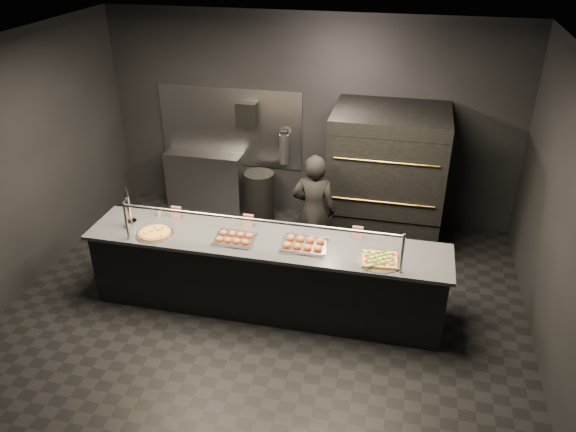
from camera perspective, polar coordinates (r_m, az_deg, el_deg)
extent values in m
plane|color=black|center=(6.78, -2.18, -9.18)|extent=(6.00, 6.00, 0.00)
plane|color=black|center=(5.49, -2.78, 16.46)|extent=(6.00, 6.00, 0.00)
cube|color=black|center=(8.24, 2.14, 9.76)|extent=(6.00, 0.04, 3.00)
cube|color=black|center=(4.02, -11.99, -13.26)|extent=(6.00, 0.04, 3.00)
cube|color=black|center=(7.32, -25.84, 4.37)|extent=(0.04, 5.00, 3.00)
cube|color=black|center=(6.01, 26.37, -0.78)|extent=(0.04, 5.00, 3.00)
cube|color=#99999E|center=(8.58, -5.89, 8.98)|extent=(2.20, 0.02, 1.20)
cube|color=black|center=(6.52, -2.25, -6.12)|extent=(4.00, 0.70, 0.88)
cube|color=#313136|center=(6.27, -2.33, -2.65)|extent=(4.10, 0.78, 0.04)
cylinder|color=#99999E|center=(6.43, -16.10, -0.48)|extent=(0.03, 0.03, 0.45)
cylinder|color=#99999E|center=(5.72, 11.52, -3.75)|extent=(0.03, 0.03, 0.45)
cylinder|color=#99999E|center=(5.80, -3.18, -0.42)|extent=(3.00, 0.04, 0.04)
cube|color=black|center=(8.05, 9.58, -0.45)|extent=(1.50, 1.15, 0.60)
cube|color=black|center=(7.78, 9.93, 3.42)|extent=(1.50, 1.20, 0.55)
cube|color=black|center=(7.57, 10.27, 7.19)|extent=(1.50, 1.20, 0.55)
cube|color=black|center=(7.45, 10.52, 9.84)|extent=(1.50, 1.20, 0.18)
cylinder|color=gold|center=(7.22, 9.57, 1.40)|extent=(1.30, 0.02, 0.02)
cylinder|color=gold|center=(7.00, 9.93, 5.41)|extent=(1.30, 0.02, 0.02)
cube|color=#99999E|center=(8.89, -8.40, 3.62)|extent=(1.20, 0.35, 0.90)
cube|color=black|center=(8.33, -4.18, 10.28)|extent=(0.30, 0.20, 0.35)
cylinder|color=#B2B2B7|center=(8.37, -0.41, 6.81)|extent=(0.14, 0.14, 0.45)
cube|color=black|center=(8.29, -0.42, 8.42)|extent=(0.10, 0.06, 0.06)
cylinder|color=silver|center=(6.76, -15.65, -0.74)|extent=(0.14, 0.14, 0.08)
cylinder|color=silver|center=(6.68, -15.85, 0.59)|extent=(0.05, 0.05, 0.35)
cylinder|color=silver|center=(6.55, -16.33, 1.49)|extent=(0.02, 0.10, 0.02)
cone|color=black|center=(6.57, -16.12, 2.48)|extent=(0.05, 0.05, 0.14)
cylinder|color=silver|center=(6.55, -13.38, -1.78)|extent=(0.43, 0.43, 0.01)
cylinder|color=#B9813B|center=(6.54, -13.39, -1.69)|extent=(0.37, 0.37, 0.02)
cylinder|color=#F6B250|center=(6.54, -13.40, -1.60)|extent=(0.32, 0.32, 0.01)
cube|color=silver|center=(6.28, -5.45, -2.40)|extent=(0.47, 0.37, 0.02)
ellipsoid|color=#C6702A|center=(6.25, -6.98, -2.30)|extent=(0.08, 0.08, 0.05)
ellipsoid|color=#C6702A|center=(6.37, -6.55, -1.65)|extent=(0.08, 0.08, 0.05)
ellipsoid|color=#C6702A|center=(6.22, -6.11, -2.41)|extent=(0.08, 0.08, 0.05)
ellipsoid|color=#C6702A|center=(6.34, -5.70, -1.76)|extent=(0.08, 0.08, 0.05)
ellipsoid|color=#C6702A|center=(6.19, -5.23, -2.52)|extent=(0.08, 0.08, 0.05)
ellipsoid|color=#C6702A|center=(6.31, -4.83, -1.86)|extent=(0.08, 0.08, 0.05)
ellipsoid|color=#C6702A|center=(6.16, -4.34, -2.63)|extent=(0.08, 0.08, 0.05)
ellipsoid|color=#C6702A|center=(6.28, -3.96, -1.97)|extent=(0.08, 0.08, 0.05)
cube|color=silver|center=(6.15, 1.64, -3.03)|extent=(0.54, 0.42, 0.02)
ellipsoid|color=#C6702A|center=(6.09, -0.07, -2.92)|extent=(0.09, 0.09, 0.06)
ellipsoid|color=#C6702A|center=(6.22, 0.27, -2.16)|extent=(0.09, 0.09, 0.06)
ellipsoid|color=#C6702A|center=(6.07, 0.97, -3.04)|extent=(0.09, 0.09, 0.06)
ellipsoid|color=#C6702A|center=(6.20, 1.28, -2.27)|extent=(0.09, 0.09, 0.06)
ellipsoid|color=#C6702A|center=(6.05, 2.01, -3.16)|extent=(0.09, 0.09, 0.06)
ellipsoid|color=#C6702A|center=(6.19, 2.30, -2.39)|extent=(0.09, 0.09, 0.06)
ellipsoid|color=#C6702A|center=(6.03, 3.05, -3.29)|extent=(0.09, 0.09, 0.06)
ellipsoid|color=#C6702A|center=(6.17, 3.32, -2.51)|extent=(0.09, 0.09, 0.06)
cylinder|color=silver|center=(5.97, 9.28, -4.53)|extent=(0.47, 0.47, 0.01)
cube|color=#B9813B|center=(5.96, 9.29, -4.40)|extent=(0.40, 0.36, 0.02)
cube|color=#F6B250|center=(5.95, 9.30, -4.30)|extent=(0.38, 0.34, 0.01)
cube|color=#387F27|center=(5.95, 9.31, -4.23)|extent=(0.36, 0.32, 0.01)
cylinder|color=silver|center=(6.92, -13.00, 0.40)|extent=(0.06, 0.06, 0.10)
cylinder|color=silver|center=(6.89, -12.28, 0.25)|extent=(0.04, 0.04, 0.08)
cube|color=white|center=(6.82, -11.27, 0.40)|extent=(0.12, 0.04, 0.15)
cube|color=white|center=(6.53, -4.04, -0.42)|extent=(0.12, 0.04, 0.15)
cube|color=white|center=(6.31, 7.09, -1.66)|extent=(0.12, 0.04, 0.15)
cylinder|color=black|center=(8.48, -2.92, 2.05)|extent=(0.45, 0.45, 0.75)
imported|color=black|center=(7.16, 2.61, 0.43)|extent=(0.59, 0.41, 1.55)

